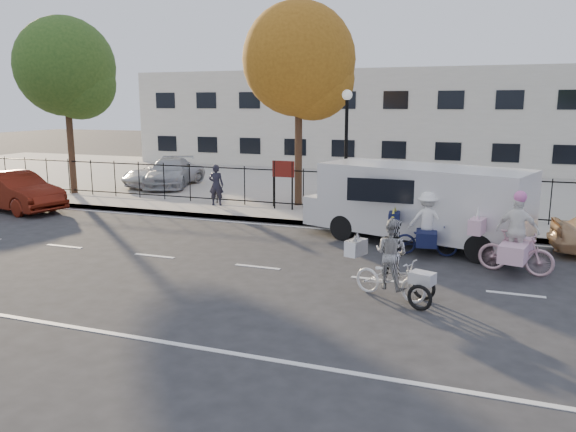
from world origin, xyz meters
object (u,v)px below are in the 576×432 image
at_px(red_sedan, 15,191).
at_px(lot_car_c, 380,178).
at_px(lamppost, 346,130).
at_px(lot_car_a, 170,173).
at_px(lot_car_b, 163,173).
at_px(unicorn_bike, 515,243).
at_px(pedestrian, 216,185).
at_px(zebra_trike, 391,268).
at_px(white_van, 418,201).
at_px(lot_car_d, 441,190).
at_px(bull_bike, 426,230).

bearing_deg(red_sedan, lot_car_c, -46.23).
height_order(lamppost, lot_car_a, lamppost).
bearing_deg(red_sedan, lot_car_b, -4.90).
bearing_deg(red_sedan, unicorn_bike, -83.74).
distance_m(pedestrian, lot_car_b, 6.17).
bearing_deg(zebra_trike, unicorn_bike, -23.52).
bearing_deg(red_sedan, lamppost, -62.80).
xyz_separation_m(white_van, lot_car_b, (-12.79, 6.78, -0.52)).
relative_size(lot_car_a, lot_car_d, 1.31).
height_order(lamppost, zebra_trike, lamppost).
xyz_separation_m(lot_car_b, lot_car_c, (10.29, 0.59, 0.15)).
relative_size(lamppost, lot_car_a, 0.97).
bearing_deg(zebra_trike, lot_car_d, 18.25).
distance_m(lamppost, lot_car_c, 4.92).
bearing_deg(bull_bike, pedestrian, 57.23).
distance_m(lamppost, pedestrian, 5.52).
height_order(zebra_trike, unicorn_bike, unicorn_bike).
bearing_deg(zebra_trike, lot_car_b, 66.28).
height_order(lot_car_c, lot_car_d, lot_car_c).
relative_size(lot_car_c, lot_car_d, 1.30).
height_order(pedestrian, lot_car_c, pedestrian).
height_order(lamppost, lot_car_b, lamppost).
distance_m(lot_car_a, lot_car_b, 0.45).
height_order(bull_bike, lot_car_d, bull_bike).
bearing_deg(pedestrian, bull_bike, 141.19).
xyz_separation_m(lamppost, lot_car_a, (-9.45, 3.68, -2.31)).
bearing_deg(lot_car_c, lot_car_b, 172.40).
bearing_deg(unicorn_bike, lot_car_d, 29.26).
relative_size(unicorn_bike, pedestrian, 1.29).
bearing_deg(pedestrian, lot_car_d, -172.20).
relative_size(lamppost, zebra_trike, 2.19).
distance_m(bull_bike, red_sedan, 15.45).
distance_m(unicorn_bike, lot_car_d, 8.45).
relative_size(bull_bike, lot_car_d, 0.55).
xyz_separation_m(lamppost, pedestrian, (-5.08, -0.08, -2.17)).
bearing_deg(unicorn_bike, lamppost, 59.21).
relative_size(lot_car_a, lot_car_c, 1.01).
bearing_deg(lot_car_c, bull_bike, -82.29).
xyz_separation_m(bull_bike, lot_car_c, (-2.89, 8.58, 0.19)).
height_order(red_sedan, lot_car_a, red_sedan).
height_order(lot_car_a, lot_car_b, lot_car_a).
relative_size(red_sedan, lot_car_d, 1.31).
height_order(unicorn_bike, lot_car_a, unicorn_bike).
xyz_separation_m(bull_bike, lot_car_b, (-13.18, 8.00, 0.04)).
bearing_deg(lot_car_b, red_sedan, -94.39).
bearing_deg(lamppost, white_van, -45.93).
relative_size(red_sedan, lot_car_a, 1.00).
bearing_deg(pedestrian, lot_car_c, -153.40).
bearing_deg(red_sedan, lot_car_d, -55.38).
bearing_deg(red_sedan, zebra_trike, -94.73).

